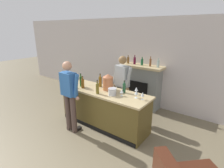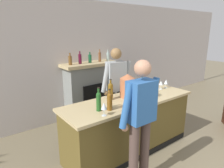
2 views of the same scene
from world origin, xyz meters
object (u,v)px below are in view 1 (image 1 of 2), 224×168
object	(u,v)px
wine_bottle_burgundy_dark	(81,81)
wine_glass_mid_counter	(75,83)
wine_bottle_riesling_slim	(100,81)
wine_bottle_rose_blush	(124,87)
person_customer	(69,94)
wine_glass_front_right	(136,89)
wine_glass_front_left	(136,93)
ice_bucket_steel	(112,92)
wine_bottle_chardonnay_pale	(97,88)
wine_bottle_merlot_tall	(83,83)
person_bartender	(122,85)
copper_dispenser	(108,82)
wine_glass_by_dispenser	(122,91)
potted_plant_corner	(69,84)
wine_glass_near_bucket	(143,94)
fireplace_stone	(141,86)

from	to	relation	value
wine_bottle_burgundy_dark	wine_glass_mid_counter	world-z (taller)	wine_bottle_burgundy_dark
wine_bottle_riesling_slim	wine_bottle_rose_blush	bearing A→B (deg)	0.03
wine_bottle_riesling_slim	person_customer	bearing A→B (deg)	-102.03
wine_glass_mid_counter	wine_glass_front_right	size ratio (longest dim) A/B	1.05
wine_glass_front_right	wine_glass_front_left	bearing A→B (deg)	-60.67
wine_bottle_burgundy_dark	ice_bucket_steel	bearing A→B (deg)	-0.71
wine_bottle_chardonnay_pale	wine_bottle_merlot_tall	size ratio (longest dim) A/B	1.04
person_bartender	wine_bottle_chardonnay_pale	world-z (taller)	person_bartender
wine_glass_front_left	wine_glass_front_right	distance (m)	0.23
wine_glass_mid_counter	wine_glass_front_right	xyz separation A→B (m)	(1.51, 0.55, -0.01)
copper_dispenser	wine_glass_mid_counter	distance (m)	0.88
person_customer	wine_bottle_burgundy_dark	size ratio (longest dim) A/B	4.96
ice_bucket_steel	wine_glass_by_dispenser	world-z (taller)	same
wine_bottle_rose_blush	wine_bottle_riesling_slim	xyz separation A→B (m)	(-0.75, -0.00, 0.02)
potted_plant_corner	ice_bucket_steel	bearing A→B (deg)	-21.11
wine_bottle_chardonnay_pale	wine_glass_mid_counter	bearing A→B (deg)	-177.11
wine_bottle_rose_blush	wine_bottle_chardonnay_pale	bearing A→B (deg)	-136.94
wine_glass_near_bucket	person_bartender	bearing A→B (deg)	149.58
potted_plant_corner	wine_bottle_rose_blush	distance (m)	3.33
wine_bottle_chardonnay_pale	wine_bottle_riesling_slim	size ratio (longest dim) A/B	0.94
person_customer	wine_bottle_rose_blush	distance (m)	1.29
person_bartender	wine_bottle_burgundy_dark	world-z (taller)	person_bartender
wine_bottle_merlot_tall	wine_glass_mid_counter	bearing A→B (deg)	-147.77
person_customer	wine_bottle_merlot_tall	world-z (taller)	person_customer
fireplace_stone	wine_glass_mid_counter	xyz separation A→B (m)	(-0.94, -1.89, 0.40)
wine_bottle_chardonnay_pale	wine_bottle_burgundy_dark	bearing A→B (deg)	168.23
fireplace_stone	wine_bottle_rose_blush	xyz separation A→B (m)	(0.28, -1.42, 0.40)
wine_bottle_merlot_tall	fireplace_stone	bearing A→B (deg)	66.89
person_customer	wine_bottle_riesling_slim	distance (m)	0.91
fireplace_stone	person_bartender	bearing A→B (deg)	-92.31
copper_dispenser	wine_bottle_merlot_tall	world-z (taller)	copper_dispenser
person_customer	wine_glass_near_bucket	xyz separation A→B (m)	(1.49, 0.76, 0.11)
wine_glass_mid_counter	wine_glass_front_right	distance (m)	1.60
copper_dispenser	wine_bottle_riesling_slim	world-z (taller)	copper_dispenser
person_bartender	wine_glass_front_right	bearing A→B (deg)	-27.29
wine_glass_front_right	wine_glass_near_bucket	world-z (taller)	wine_glass_front_right
fireplace_stone	wine_glass_front_right	world-z (taller)	fireplace_stone
fireplace_stone	wine_glass_near_bucket	bearing A→B (deg)	-61.61
ice_bucket_steel	wine_bottle_riesling_slim	distance (m)	0.69
wine_glass_mid_counter	ice_bucket_steel	bearing A→B (deg)	9.08
wine_bottle_burgundy_dark	person_customer	bearing A→B (deg)	-68.18
copper_dispenser	wine_bottle_chardonnay_pale	size ratio (longest dim) A/B	1.22
wine_bottle_rose_blush	wine_bottle_merlot_tall	xyz separation A→B (m)	(-1.03, -0.36, 0.01)
wine_glass_near_bucket	ice_bucket_steel	bearing A→B (deg)	-165.54
person_bartender	wine_bottle_riesling_slim	size ratio (longest dim) A/B	5.00
wine_bottle_merlot_tall	wine_glass_front_right	size ratio (longest dim) A/B	1.79
wine_bottle_merlot_tall	wine_glass_front_left	distance (m)	1.45
wine_glass_front_right	wine_glass_by_dispenser	bearing A→B (deg)	-125.91
wine_bottle_riesling_slim	wine_bottle_chardonnay_pale	bearing A→B (deg)	-56.63
wine_bottle_merlot_tall	wine_glass_near_bucket	distance (m)	1.61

